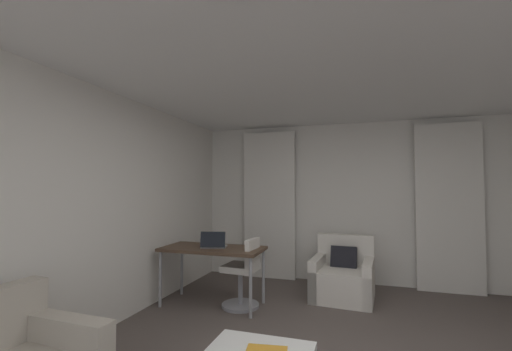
{
  "coord_description": "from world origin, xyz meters",
  "views": [
    {
      "loc": [
        0.13,
        -2.63,
        1.52
      ],
      "look_at": [
        -1.07,
        1.18,
        1.68
      ],
      "focal_mm": 23.24,
      "sensor_mm": 36.0,
      "label": 1
    }
  ],
  "objects": [
    {
      "name": "wall_window",
      "position": [
        0.0,
        3.03,
        1.3
      ],
      "size": [
        5.12,
        0.06,
        2.6
      ],
      "color": "silver",
      "rests_on": "ground"
    },
    {
      "name": "wall_left",
      "position": [
        -2.53,
        0.0,
        1.3
      ],
      "size": [
        0.06,
        6.12,
        2.6
      ],
      "color": "silver",
      "rests_on": "ground"
    },
    {
      "name": "ceiling",
      "position": [
        0.0,
        0.0,
        2.63
      ],
      "size": [
        5.12,
        6.12,
        0.06
      ],
      "primitive_type": "cube",
      "color": "white",
      "rests_on": "wall_left"
    },
    {
      "name": "curtain_left_panel",
      "position": [
        -1.38,
        2.9,
        1.25
      ],
      "size": [
        0.9,
        0.06,
        2.5
      ],
      "color": "silver",
      "rests_on": "ground"
    },
    {
      "name": "curtain_right_panel",
      "position": [
        1.38,
        2.9,
        1.25
      ],
      "size": [
        0.9,
        0.06,
        2.5
      ],
      "color": "silver",
      "rests_on": "ground"
    },
    {
      "name": "armchair",
      "position": [
        -0.11,
        2.19,
        0.28
      ],
      "size": [
        0.87,
        0.88,
        0.84
      ],
      "color": "silver",
      "rests_on": "ground"
    },
    {
      "name": "desk",
      "position": [
        -1.73,
        1.39,
        0.69
      ],
      "size": [
        1.33,
        0.64,
        0.75
      ],
      "color": "#4C3828",
      "rests_on": "ground"
    },
    {
      "name": "desk_chair",
      "position": [
        -1.32,
        1.43,
        0.39
      ],
      "size": [
        0.48,
        0.48,
        0.88
      ],
      "color": "gray",
      "rests_on": "ground"
    },
    {
      "name": "laptop",
      "position": [
        -1.71,
        1.36,
        0.79
      ],
      "size": [
        0.37,
        0.32,
        0.22
      ],
      "color": "#ADADB2",
      "rests_on": "desk"
    }
  ]
}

